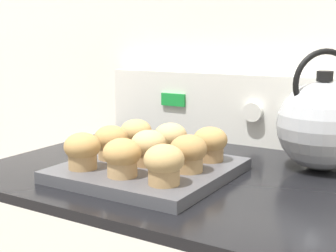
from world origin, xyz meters
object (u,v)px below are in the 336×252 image
(muffin_r0_c2, at_px, (164,164))
(muffin_r2_c0, at_px, (136,134))
(muffin_r1_c1, at_px, (149,147))
(muffin_r2_c2, at_px, (210,143))
(muffin_r1_c2, at_px, (188,153))
(muffin_pan, at_px, (149,170))
(muffin_r0_c0, at_px, (82,150))
(muffin_r0_c1, at_px, (122,157))
(muffin_r1_c0, at_px, (111,142))
(muffin_r2_c1, at_px, (170,139))
(tea_kettle, at_px, (322,124))

(muffin_r0_c2, xyz_separation_m, muffin_r2_c0, (-0.18, 0.17, 0.00))
(muffin_r1_c1, relative_size, muffin_r2_c2, 1.00)
(muffin_r1_c2, xyz_separation_m, muffin_r2_c0, (-0.18, 0.09, 0.00))
(muffin_pan, xyz_separation_m, muffin_r0_c0, (-0.09, -0.09, 0.05))
(muffin_r0_c0, distance_m, muffin_r1_c1, 0.13)
(muffin_r0_c1, bearing_deg, muffin_pan, 91.79)
(muffin_r0_c0, xyz_separation_m, muffin_r1_c2, (0.18, 0.09, 0.00))
(muffin_r1_c0, height_order, muffin_r2_c2, same)
(muffin_pan, relative_size, muffin_r1_c2, 4.42)
(muffin_r2_c0, xyz_separation_m, muffin_r2_c1, (0.09, 0.00, 0.00))
(muffin_pan, bearing_deg, muffin_r0_c1, -88.21)
(muffin_r0_c1, relative_size, muffin_r2_c1, 1.00)
(muffin_r0_c1, height_order, muffin_r1_c0, same)
(muffin_r0_c0, relative_size, muffin_r2_c1, 1.00)
(muffin_r0_c2, bearing_deg, muffin_r1_c0, 153.97)
(muffin_r2_c0, bearing_deg, tea_kettle, 20.48)
(muffin_r1_c0, xyz_separation_m, muffin_r2_c1, (0.09, 0.09, 0.00))
(tea_kettle, bearing_deg, muffin_r1_c0, -148.57)
(muffin_r2_c2, bearing_deg, muffin_r1_c1, -133.39)
(muffin_r2_c0, bearing_deg, muffin_r2_c1, 0.22)
(muffin_r0_c0, distance_m, muffin_r2_c1, 0.19)
(muffin_r0_c0, height_order, muffin_r1_c2, same)
(muffin_pan, relative_size, muffin_r2_c1, 4.42)
(muffin_r0_c0, height_order, muffin_r2_c1, same)
(muffin_pan, height_order, muffin_r1_c1, muffin_r1_c1)
(muffin_r1_c0, xyz_separation_m, muffin_r2_c0, (0.00, 0.09, 0.00))
(muffin_r0_c1, xyz_separation_m, tea_kettle, (0.27, 0.31, 0.04))
(muffin_r0_c1, distance_m, muffin_r2_c2, 0.20)
(muffin_r0_c2, height_order, tea_kettle, tea_kettle)
(muffin_r0_c0, relative_size, muffin_r2_c0, 1.00)
(muffin_r1_c1, relative_size, muffin_r2_c0, 1.00)
(muffin_pan, height_order, muffin_r0_c1, muffin_r0_c1)
(muffin_r1_c2, bearing_deg, muffin_r2_c2, 90.14)
(muffin_pan, distance_m, muffin_r2_c0, 0.13)
(muffin_r0_c1, height_order, muffin_r0_c2, same)
(muffin_r2_c0, relative_size, muffin_r2_c2, 1.00)
(muffin_r1_c2, bearing_deg, muffin_r1_c1, -179.02)
(muffin_r2_c2, bearing_deg, muffin_r1_c0, -153.02)
(muffin_r0_c0, height_order, muffin_r0_c1, same)
(muffin_r0_c0, bearing_deg, muffin_r1_c0, 89.87)
(muffin_r0_c1, distance_m, muffin_r2_c1, 0.17)
(muffin_r0_c2, bearing_deg, muffin_pan, 135.32)
(muffin_r2_c2, bearing_deg, muffin_r2_c1, -177.61)
(muffin_pan, relative_size, muffin_r1_c1, 4.42)
(muffin_r1_c0, xyz_separation_m, muffin_r1_c1, (0.09, -0.00, 0.00))
(muffin_r1_c1, relative_size, muffin_r1_c2, 1.00)
(muffin_r2_c2, bearing_deg, muffin_pan, -134.33)
(muffin_r0_c1, bearing_deg, muffin_r2_c1, 91.74)
(muffin_r0_c2, height_order, muffin_r2_c2, same)
(muffin_pan, relative_size, muffin_r0_c1, 4.42)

